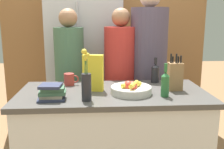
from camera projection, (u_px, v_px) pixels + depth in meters
kitchen_island at (113, 144)px, 2.21m from camera, size 1.52×0.75×0.93m
back_wall_wood at (105, 34)px, 3.55m from camera, size 2.72×0.12×2.60m
refrigerator at (85, 59)px, 3.24m from camera, size 0.87×0.63×2.04m
fruit_bowl at (131, 89)px, 2.04m from camera, size 0.32×0.32×0.11m
knife_block at (175, 76)px, 2.13m from camera, size 0.11×0.10×0.30m
flower_vase at (86, 83)px, 1.85m from camera, size 0.07×0.07×0.37m
cereal_box at (93, 73)px, 2.11m from camera, size 0.17×0.09×0.29m
coffee_mug at (69, 79)px, 2.31m from camera, size 0.13×0.09×0.10m
book_stack at (52, 92)px, 1.89m from camera, size 0.21×0.16×0.11m
bottle_oil at (155, 73)px, 2.39m from camera, size 0.07×0.07×0.23m
bottle_vinegar at (165, 84)px, 1.96m from camera, size 0.06×0.06×0.25m
person_at_sink at (70, 77)px, 2.73m from camera, size 0.30×0.30×1.61m
person_in_blue at (121, 77)px, 2.75m from camera, size 0.34×0.34×1.61m
person_in_red_tee at (148, 66)px, 2.72m from camera, size 0.38×0.38×1.83m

